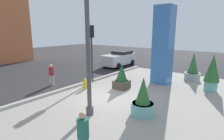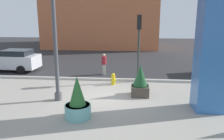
{
  "view_description": "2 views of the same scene",
  "coord_description": "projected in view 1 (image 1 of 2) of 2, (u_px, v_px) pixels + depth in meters",
  "views": [
    {
      "loc": [
        -7.93,
        -6.45,
        3.93
      ],
      "look_at": [
        0.62,
        0.15,
        1.55
      ],
      "focal_mm": 28.76,
      "sensor_mm": 36.0,
      "label": 1
    },
    {
      "loc": [
        1.46,
        -11.62,
        4.23
      ],
      "look_at": [
        0.4,
        0.11,
        1.45
      ],
      "focal_mm": 36.72,
      "sensor_mm": 36.0,
      "label": 2
    }
  ],
  "objects": [
    {
      "name": "traffic_light_corner",
      "position": [
        91.0,
        44.0,
        13.44
      ],
      "size": [
        0.28,
        0.42,
        4.32
      ],
      "color": "#333833",
      "rests_on": "ground_plane"
    },
    {
      "name": "ground_plane",
      "position": [
        66.0,
        85.0,
        13.21
      ],
      "size": [
        60.0,
        60.0,
        0.0
      ],
      "primitive_type": "plane",
      "color": "#2D2D30"
    },
    {
      "name": "potted_plant_near_right",
      "position": [
        143.0,
        101.0,
        8.41
      ],
      "size": [
        1.11,
        1.11,
        1.85
      ],
      "color": "#6BB2B2",
      "rests_on": "ground_plane"
    },
    {
      "name": "art_pillar_blue",
      "position": [
        163.0,
        46.0,
        13.25
      ],
      "size": [
        1.25,
        1.25,
        5.7
      ],
      "primitive_type": "cube",
      "color": "#3870BC",
      "rests_on": "ground_plane"
    },
    {
      "name": "curb_strip",
      "position": [
        73.0,
        86.0,
        12.67
      ],
      "size": [
        18.0,
        0.24,
        0.16
      ],
      "primitive_type": "cube",
      "color": "#B7B2A8",
      "rests_on": "ground_plane"
    },
    {
      "name": "fire_hydrant",
      "position": [
        85.0,
        84.0,
        12.29
      ],
      "size": [
        0.36,
        0.26,
        0.75
      ],
      "color": "gold",
      "rests_on": "ground_plane"
    },
    {
      "name": "car_passing_lane",
      "position": [
        119.0,
        58.0,
        20.19
      ],
      "size": [
        4.39,
        2.12,
        1.66
      ],
      "color": "silver",
      "rests_on": "ground_plane"
    },
    {
      "name": "plaza_pavement",
      "position": [
        137.0,
        105.0,
        9.63
      ],
      "size": [
        18.0,
        10.0,
        0.02
      ],
      "primitive_type": "cube",
      "color": "#9E998E",
      "rests_on": "ground_plane"
    },
    {
      "name": "potted_plant_near_left",
      "position": [
        122.0,
        78.0,
        12.31
      ],
      "size": [
        0.95,
        0.95,
        1.72
      ],
      "color": "#4C4238",
      "rests_on": "ground_plane"
    },
    {
      "name": "potted_plant_curbside",
      "position": [
        212.0,
        72.0,
        11.67
      ],
      "size": [
        0.96,
        0.96,
        2.45
      ],
      "color": "#6BB2B2",
      "rests_on": "ground_plane"
    },
    {
      "name": "pedestrian_crossing",
      "position": [
        52.0,
        74.0,
        13.0
      ],
      "size": [
        0.47,
        0.47,
        1.57
      ],
      "color": "#B2AD9E",
      "rests_on": "ground_plane"
    },
    {
      "name": "pedestrian_by_curb",
      "position": [
        83.0,
        134.0,
        5.35
      ],
      "size": [
        0.45,
        0.45,
        1.63
      ],
      "color": "#33384C",
      "rests_on": "ground_plane"
    },
    {
      "name": "lamp_post",
      "position": [
        88.0,
        39.0,
        7.82
      ],
      "size": [
        0.44,
        0.44,
        7.32
      ],
      "color": "#4C4C51",
      "rests_on": "ground_plane"
    },
    {
      "name": "potted_plant_mid_plaza",
      "position": [
        193.0,
        69.0,
        14.43
      ],
      "size": [
        1.19,
        1.19,
        2.22
      ],
      "color": "gray",
      "rests_on": "ground_plane"
    }
  ]
}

